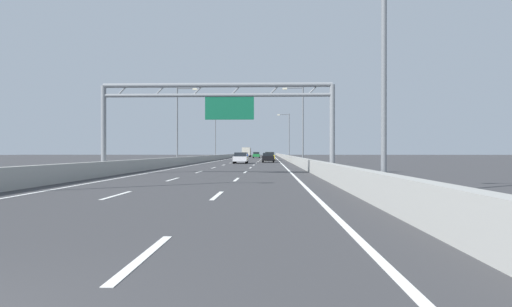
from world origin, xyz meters
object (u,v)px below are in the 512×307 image
at_px(sign_gantry, 219,105).
at_px(white_car, 241,158).
at_px(silver_car, 270,154).
at_px(black_car, 268,157).
at_px(streetlamp_right_far, 288,133).
at_px(streetlamp_left_mid, 179,121).
at_px(streetlamp_right_mid, 301,120).
at_px(green_car, 256,155).
at_px(box_truck, 247,152).
at_px(streetlamp_left_far, 217,134).
at_px(streetlamp_right_near, 377,43).
at_px(yellow_car, 270,156).
at_px(blue_car, 245,155).

bearing_deg(sign_gantry, white_car, 90.68).
height_order(silver_car, black_car, black_car).
relative_size(sign_gantry, white_car, 3.89).
relative_size(streetlamp_right_far, black_car, 2.17).
height_order(streetlamp_left_mid, white_car, streetlamp_left_mid).
bearing_deg(sign_gantry, black_car, 84.48).
bearing_deg(streetlamp_right_mid, sign_gantry, -107.74).
xyz_separation_m(streetlamp_left_mid, green_car, (7.69, 59.25, -4.61)).
bearing_deg(streetlamp_left_mid, black_car, 46.28).
xyz_separation_m(silver_car, box_truck, (-7.26, -1.47, 0.89)).
bearing_deg(sign_gantry, silver_car, 88.11).
xyz_separation_m(streetlamp_right_far, white_car, (-7.68, -32.59, -4.65)).
relative_size(streetlamp_left_far, green_car, 2.13).
xyz_separation_m(streetlamp_right_near, white_car, (-7.68, 42.68, -4.65)).
xyz_separation_m(streetlamp_left_far, yellow_car, (11.13, -13.84, -4.62)).
relative_size(streetlamp_right_near, green_car, 2.13).
height_order(silver_car, box_truck, box_truck).
bearing_deg(streetlamp_left_mid, streetlamp_right_far, 68.36).
bearing_deg(blue_car, streetlamp_left_mid, -93.16).
relative_size(black_car, blue_car, 1.05).
height_order(streetlamp_right_near, box_truck, streetlamp_right_near).
bearing_deg(streetlamp_right_mid, silver_car, 92.58).
distance_m(streetlamp_left_mid, blue_car, 72.39).
bearing_deg(streetlamp_right_near, blue_car, 95.69).
height_order(sign_gantry, blue_car, sign_gantry).
distance_m(streetlamp_right_far, silver_car, 47.24).
bearing_deg(green_car, streetlamp_left_mid, -97.39).
xyz_separation_m(yellow_car, silver_car, (-0.01, 60.70, -0.05)).
height_order(streetlamp_right_near, blue_car, streetlamp_right_near).
bearing_deg(streetlamp_left_mid, green_car, 82.61).
bearing_deg(streetlamp_right_mid, green_car, 96.97).
distance_m(streetlamp_left_far, green_car, 23.40).
bearing_deg(sign_gantry, streetlamp_left_far, 97.13).
xyz_separation_m(black_car, white_car, (-3.66, -6.36, 0.01)).
bearing_deg(streetlamp_right_far, sign_gantry, -96.91).
bearing_deg(streetlamp_right_near, sign_gantry, 116.64).
height_order(streetlamp_left_far, streetlamp_right_far, same).
bearing_deg(sign_gantry, blue_car, 92.16).
bearing_deg(yellow_car, sign_gantry, -94.34).
bearing_deg(silver_car, green_car, -97.76).
bearing_deg(streetlamp_left_mid, sign_gantry, -71.75).
bearing_deg(white_car, streetlamp_left_far, 102.53).
bearing_deg(streetlamp_left_far, streetlamp_right_near, -78.78).
relative_size(streetlamp_right_near, streetlamp_right_mid, 1.00).
height_order(black_car, blue_car, blue_car).
bearing_deg(streetlamp_left_far, box_truck, 85.13).
distance_m(silver_car, box_truck, 7.46).
relative_size(silver_car, white_car, 1.11).
distance_m(yellow_car, black_car, 12.39).
bearing_deg(streetlamp_left_mid, box_truck, 87.34).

